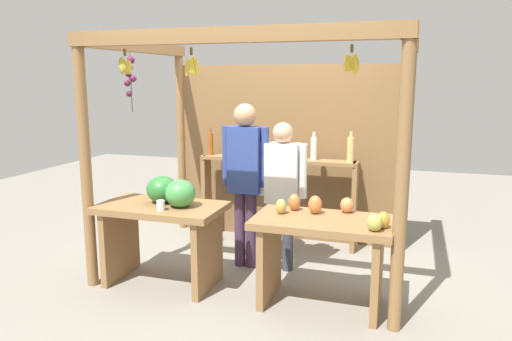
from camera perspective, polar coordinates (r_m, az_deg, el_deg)
ground_plane at (r=5.11m, az=0.66°, el=-10.94°), size 12.00×12.00×0.00m
market_stall at (r=5.18m, az=1.99°, el=4.62°), size 2.82×1.99×2.27m
fruit_counter_left at (r=4.57m, az=-10.62°, el=-5.42°), size 1.13×0.64×1.00m
fruit_counter_right at (r=4.12m, az=7.81°, el=-8.24°), size 1.13×0.65×0.91m
bottle_shelf_unit at (r=5.55m, az=2.54°, el=-0.80°), size 1.80×0.22×1.33m
vendor_man at (r=4.82m, az=-1.25°, el=0.02°), size 0.48×0.22×1.65m
vendor_woman at (r=4.76m, az=3.10°, el=-1.59°), size 0.48×0.20×1.47m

